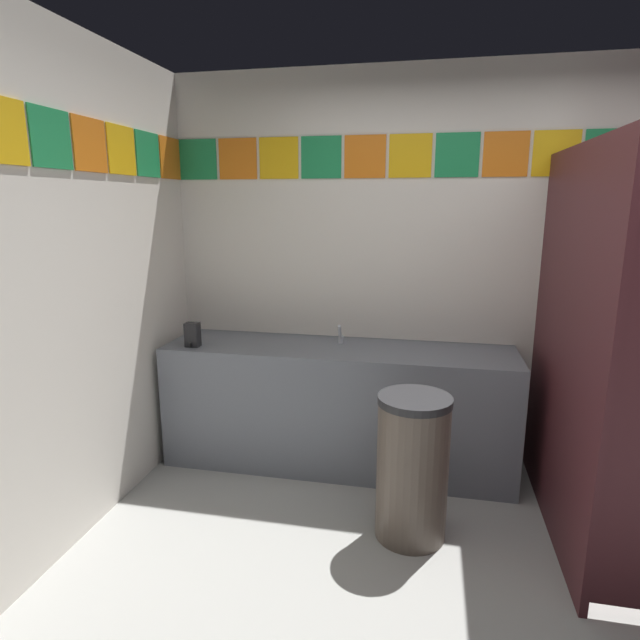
{
  "coord_description": "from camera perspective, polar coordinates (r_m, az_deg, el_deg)",
  "views": [
    {
      "loc": [
        -0.29,
        -1.96,
        1.75
      ],
      "look_at": [
        -0.91,
        0.99,
        1.07
      ],
      "focal_mm": 29.45,
      "sensor_mm": 36.0,
      "label": 1
    }
  ],
  "objects": [
    {
      "name": "stall_divider",
      "position": [
        2.82,
        29.56,
        -4.09
      ],
      "size": [
        0.92,
        1.45,
        2.03
      ],
      "color": "#471E23",
      "rests_on": "ground_plane"
    },
    {
      "name": "wall_back",
      "position": [
        3.64,
        16.31,
        5.22
      ],
      "size": [
        4.09,
        0.09,
        2.61
      ],
      "color": "silver",
      "rests_on": "ground_plane"
    },
    {
      "name": "toilet",
      "position": [
        3.71,
        30.41,
        -12.11
      ],
      "size": [
        0.39,
        0.49,
        0.74
      ],
      "color": "white",
      "rests_on": "ground_plane"
    },
    {
      "name": "ground_plane",
      "position": [
        2.65,
        17.25,
        -29.4
      ],
      "size": [
        8.99,
        8.99,
        0.0
      ],
      "primitive_type": "plane",
      "color": "#9E9E99"
    },
    {
      "name": "trash_bin",
      "position": [
        2.89,
        9.99,
        -15.48
      ],
      "size": [
        0.38,
        0.38,
        0.79
      ],
      "color": "brown",
      "rests_on": "ground_plane"
    },
    {
      "name": "wall_side",
      "position": [
        2.69,
        -30.2,
        1.55
      ],
      "size": [
        0.09,
        3.19,
        2.61
      ],
      "color": "silver",
      "rests_on": "ground_plane"
    },
    {
      "name": "soap_dispenser",
      "position": [
        3.54,
        -13.68,
        -1.56
      ],
      "size": [
        0.09,
        0.09,
        0.16
      ],
      "color": "black",
      "rests_on": "vanity_counter"
    },
    {
      "name": "vanity_counter",
      "position": [
        3.57,
        1.93,
        -9.25
      ],
      "size": [
        2.29,
        0.58,
        0.82
      ],
      "color": "slate",
      "rests_on": "ground_plane"
    },
    {
      "name": "faucet_center",
      "position": [
        3.51,
        2.23,
        -1.77
      ],
      "size": [
        0.04,
        0.1,
        0.14
      ],
      "color": "silver",
      "rests_on": "vanity_counter"
    }
  ]
}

